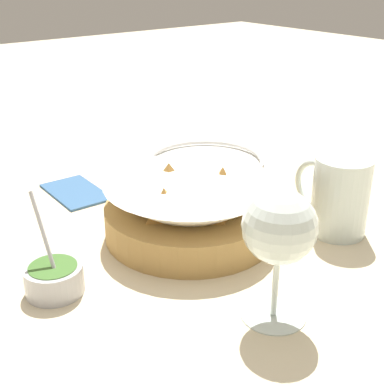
{
  "coord_description": "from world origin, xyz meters",
  "views": [
    {
      "loc": [
        -0.58,
        0.43,
        0.38
      ],
      "look_at": [
        -0.03,
        -0.0,
        0.07
      ],
      "focal_mm": 50.0,
      "sensor_mm": 36.0,
      "label": 1
    }
  ],
  "objects_px": {
    "food_basket": "(192,210)",
    "side_plate": "(206,162)",
    "beer_mug": "(339,198)",
    "sauce_cup": "(54,277)",
    "wine_glass": "(279,231)"
  },
  "relations": [
    {
      "from": "wine_glass",
      "to": "beer_mug",
      "type": "bearing_deg",
      "value": -68.87
    },
    {
      "from": "wine_glass",
      "to": "beer_mug",
      "type": "distance_m",
      "value": 0.25
    },
    {
      "from": "sauce_cup",
      "to": "wine_glass",
      "type": "bearing_deg",
      "value": -138.66
    },
    {
      "from": "beer_mug",
      "to": "side_plate",
      "type": "distance_m",
      "value": 0.34
    },
    {
      "from": "wine_glass",
      "to": "beer_mug",
      "type": "relative_size",
      "value": 1.23
    },
    {
      "from": "sauce_cup",
      "to": "side_plate",
      "type": "xyz_separation_m",
      "value": [
        0.22,
        -0.42,
        -0.01
      ]
    },
    {
      "from": "beer_mug",
      "to": "side_plate",
      "type": "height_order",
      "value": "beer_mug"
    },
    {
      "from": "side_plate",
      "to": "sauce_cup",
      "type": "bearing_deg",
      "value": 117.49
    },
    {
      "from": "food_basket",
      "to": "wine_glass",
      "type": "bearing_deg",
      "value": 166.77
    },
    {
      "from": "food_basket",
      "to": "side_plate",
      "type": "distance_m",
      "value": 0.29
    },
    {
      "from": "beer_mug",
      "to": "side_plate",
      "type": "relative_size",
      "value": 0.53
    },
    {
      "from": "beer_mug",
      "to": "sauce_cup",
      "type": "bearing_deg",
      "value": 74.06
    },
    {
      "from": "sauce_cup",
      "to": "beer_mug",
      "type": "bearing_deg",
      "value": -105.94
    },
    {
      "from": "food_basket",
      "to": "sauce_cup",
      "type": "distance_m",
      "value": 0.23
    },
    {
      "from": "food_basket",
      "to": "beer_mug",
      "type": "xyz_separation_m",
      "value": [
        -0.13,
        -0.17,
        0.02
      ]
    }
  ]
}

